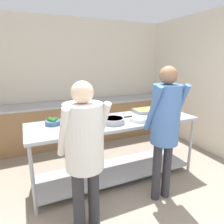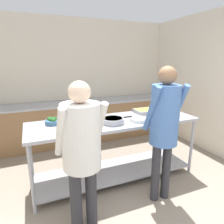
{
  "view_description": "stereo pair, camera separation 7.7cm",
  "coord_description": "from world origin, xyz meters",
  "views": [
    {
      "loc": [
        -1.02,
        -0.86,
        1.77
      ],
      "look_at": [
        0.13,
        1.73,
        1.02
      ],
      "focal_mm": 32.0,
      "sensor_mm": 36.0,
      "label": 1
    },
    {
      "loc": [
        -0.95,
        -0.9,
        1.77
      ],
      "look_at": [
        0.13,
        1.73,
        1.02
      ],
      "focal_mm": 32.0,
      "sensor_mm": 36.0,
      "label": 2
    }
  ],
  "objects": [
    {
      "name": "guest_serving_right",
      "position": [
        -0.53,
        0.89,
        0.97
      ],
      "size": [
        0.51,
        0.38,
        1.58
      ],
      "color": "#2D2D33",
      "rests_on": "ground_plane"
    },
    {
      "name": "plate_stack",
      "position": [
        0.44,
        1.46,
        0.95
      ],
      "size": [
        0.26,
        0.26,
        0.05
      ],
      "color": "white",
      "rests_on": "serving_counter"
    },
    {
      "name": "back_counter",
      "position": [
        -0.0,
        3.28,
        0.45
      ],
      "size": [
        4.38,
        0.65,
        0.89
      ],
      "color": "olive",
      "rests_on": "ground_plane"
    },
    {
      "name": "serving_counter",
      "position": [
        0.13,
        1.63,
        0.62
      ],
      "size": [
        2.43,
        0.77,
        0.92
      ],
      "color": "#9EA0A8",
      "rests_on": "ground_plane"
    },
    {
      "name": "serving_tray_roast",
      "position": [
        0.84,
        1.83,
        0.95
      ],
      "size": [
        0.47,
        0.29,
        0.05
      ],
      "color": "#9EA0A8",
      "rests_on": "serving_counter"
    },
    {
      "name": "serving_tray_vegetables",
      "position": [
        -0.38,
        1.7,
        0.95
      ],
      "size": [
        0.37,
        0.27,
        0.05
      ],
      "color": "#9EA0A8",
      "rests_on": "serving_counter"
    },
    {
      "name": "wall_rear",
      "position": [
        0.0,
        3.65,
        1.32
      ],
      "size": [
        4.54,
        0.06,
        2.65
      ],
      "color": "beige",
      "rests_on": "ground_plane"
    },
    {
      "name": "sauce_pan",
      "position": [
        0.06,
        1.51,
        0.96
      ],
      "size": [
        0.44,
        0.3,
        0.08
      ],
      "color": "#9EA0A8",
      "rests_on": "serving_counter"
    },
    {
      "name": "broccoli_bowl",
      "position": [
        -0.71,
        1.79,
        0.96
      ],
      "size": [
        0.21,
        0.21,
        0.1
      ],
      "color": "#3D668C",
      "rests_on": "serving_counter"
    },
    {
      "name": "wall_right",
      "position": [
        2.24,
        1.82,
        1.32
      ],
      "size": [
        0.06,
        3.77,
        2.65
      ],
      "color": "beige",
      "rests_on": "ground_plane"
    },
    {
      "name": "guest_serving_left",
      "position": [
        0.49,
        0.96,
        1.06
      ],
      "size": [
        0.45,
        0.35,
        1.7
      ],
      "color": "#2D2D33",
      "rests_on": "ground_plane"
    }
  ]
}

